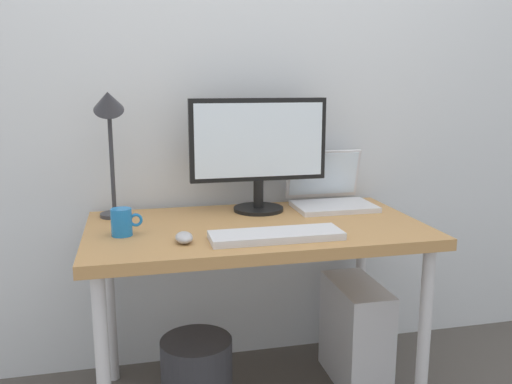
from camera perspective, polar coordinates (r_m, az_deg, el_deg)
back_wall at (r=2.27m, az=-2.31°, el=13.89°), size 4.40×0.04×2.60m
desk at (r=1.97m, az=0.00°, el=-5.38°), size 1.21×0.67×0.70m
monitor at (r=2.10m, az=0.28°, el=4.78°), size 0.54×0.20×0.45m
laptop at (r=2.24m, az=7.82°, el=-0.04°), size 0.32×0.28×0.23m
desk_lamp at (r=2.04m, az=-15.37°, el=7.17°), size 0.11×0.16×0.51m
keyboard at (r=1.77m, az=2.16°, el=-4.63°), size 0.44×0.14×0.02m
mouse at (r=1.74m, az=-7.68°, el=-4.83°), size 0.06×0.09×0.03m
coffee_mug at (r=1.85m, az=-14.08°, el=-3.12°), size 0.11×0.07×0.09m
computer_tower at (r=2.28m, az=10.54°, el=-14.55°), size 0.18×0.36×0.42m
wastebasket at (r=2.08m, az=-6.31°, el=-19.08°), size 0.26×0.26×0.30m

